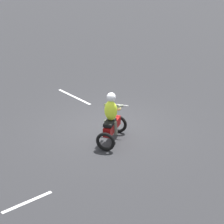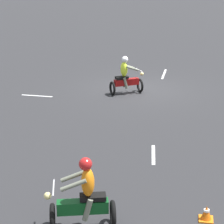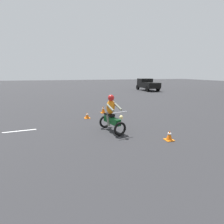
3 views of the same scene
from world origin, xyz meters
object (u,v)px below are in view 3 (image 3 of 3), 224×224
object	(u,v)px
traffic_cone_near_left	(103,110)
traffic_cone_mid_left	(114,103)
pickup_truck	(148,84)
motorcycle_rider_background	(112,116)
traffic_cone_near_right	(87,115)
traffic_cone_mid_center	(169,136)

from	to	relation	value
traffic_cone_near_left	traffic_cone_mid_left	bearing A→B (deg)	149.98
pickup_truck	motorcycle_rider_background	bearing A→B (deg)	-122.73
pickup_truck	traffic_cone_near_right	bearing A→B (deg)	-129.21
motorcycle_rider_background	traffic_cone_near_left	world-z (taller)	motorcycle_rider_background
traffic_cone_near_right	traffic_cone_mid_center	bearing A→B (deg)	31.93
traffic_cone_near_left	traffic_cone_near_right	distance (m)	1.63
pickup_truck	traffic_cone_near_left	world-z (taller)	pickup_truck
traffic_cone_mid_left	traffic_cone_mid_center	bearing A→B (deg)	0.42
motorcycle_rider_background	traffic_cone_mid_center	xyz separation A→B (m)	(1.66, 1.89, -0.53)
traffic_cone_mid_left	traffic_cone_near_left	bearing A→B (deg)	-30.02
motorcycle_rider_background	pickup_truck	world-z (taller)	pickup_truck
traffic_cone_mid_center	traffic_cone_mid_left	bearing A→B (deg)	-179.58
motorcycle_rider_background	traffic_cone_mid_left	size ratio (longest dim) A/B	3.65
motorcycle_rider_background	traffic_cone_mid_left	xyz separation A→B (m)	(-6.10, 1.83, -0.51)
motorcycle_rider_background	traffic_cone_near_right	xyz separation A→B (m)	(-2.60, -0.77, -0.56)
traffic_cone_near_left	traffic_cone_mid_center	size ratio (longest dim) A/B	1.16
pickup_truck	traffic_cone_mid_center	world-z (taller)	pickup_truck
motorcycle_rider_background	pickup_truck	size ratio (longest dim) A/B	0.40
traffic_cone_near_right	traffic_cone_mid_left	xyz separation A→B (m)	(-3.50, 2.60, 0.05)
motorcycle_rider_background	traffic_cone_near_right	distance (m)	2.77
traffic_cone_mid_center	traffic_cone_mid_left	distance (m)	7.75
pickup_truck	traffic_cone_near_left	bearing A→B (deg)	-128.19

